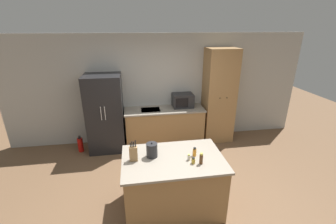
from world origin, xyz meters
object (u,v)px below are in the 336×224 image
refrigerator (105,113)px  spice_bottle_amber_oil (195,152)px  pantry_cabinet (219,96)px  fire_extinguisher (80,145)px  spice_bottle_short_red (201,159)px  spice_bottle_green_herb (193,161)px  spice_bottle_tall_dark (189,157)px  knife_block (133,153)px  microwave (183,100)px  kettle (152,150)px

refrigerator → spice_bottle_amber_oil: bearing=-53.8°
pantry_cabinet → fire_extinguisher: (-3.33, -0.14, -0.97)m
refrigerator → pantry_cabinet: 2.72m
refrigerator → spice_bottle_short_red: refrigerator is taller
spice_bottle_green_herb → refrigerator: bearing=122.6°
spice_bottle_tall_dark → fire_extinguisher: 3.03m
spice_bottle_green_herb → pantry_cabinet: bearing=61.7°
spice_bottle_green_herb → fire_extinguisher: size_ratio=0.23×
refrigerator → spice_bottle_green_herb: 2.69m
spice_bottle_amber_oil → spice_bottle_green_herb: spice_bottle_amber_oil is taller
spice_bottle_short_red → knife_block: bearing=166.2°
knife_block → spice_bottle_short_red: 0.97m
fire_extinguisher → refrigerator: bearing=6.1°
knife_block → spice_bottle_short_red: bearing=-13.8°
knife_block → spice_bottle_green_herb: knife_block is taller
refrigerator → fire_extinguisher: refrigerator is taller
microwave → refrigerator: bearing=-175.7°
microwave → spice_bottle_green_herb: bearing=-98.9°
spice_bottle_green_herb → spice_bottle_short_red: bearing=-13.9°
spice_bottle_tall_dark → fire_extinguisher: (-2.03, 2.10, -0.79)m
spice_bottle_tall_dark → spice_bottle_short_red: 0.19m
knife_block → fire_extinguisher: (-1.24, 1.99, -0.86)m
knife_block → spice_bottle_amber_oil: bearing=-0.9°
refrigerator → microwave: size_ratio=3.59×
fire_extinguisher → pantry_cabinet: bearing=2.4°
refrigerator → spice_bottle_tall_dark: refrigerator is taller
refrigerator → spice_bottle_short_red: bearing=-55.9°
spice_bottle_amber_oil → fire_extinguisher: bearing=136.8°
knife_block → kettle: 0.28m
refrigerator → pantry_cabinet: pantry_cabinet is taller
spice_bottle_short_red → fire_extinguisher: (-2.18, 2.22, -0.82)m
spice_bottle_tall_dark → fire_extinguisher: size_ratio=0.24×
spice_bottle_short_red → kettle: kettle is taller
spice_bottle_short_red → fire_extinguisher: size_ratio=0.46×
fire_extinguisher → microwave: bearing=4.7°
pantry_cabinet → spice_bottle_short_red: size_ratio=12.88×
refrigerator → microwave: refrigerator is taller
refrigerator → kettle: size_ratio=7.36×
refrigerator → kettle: refrigerator is taller
spice_bottle_green_herb → fire_extinguisher: 3.12m
pantry_cabinet → spice_bottle_amber_oil: 2.46m
pantry_cabinet → fire_extinguisher: size_ratio=5.86×
microwave → kettle: (-0.94, -2.13, -0.04)m
spice_bottle_short_red → spice_bottle_green_herb: size_ratio=1.95×
microwave → fire_extinguisher: bearing=-175.3°
spice_bottle_amber_oil → spice_bottle_green_herb: size_ratio=1.52×
kettle → fire_extinguisher: (-1.51, 1.92, -0.85)m
spice_bottle_amber_oil → spice_bottle_green_herb: (-0.07, -0.19, -0.02)m
kettle → spice_bottle_tall_dark: bearing=-19.1°
spice_bottle_green_herb → kettle: bearing=154.2°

